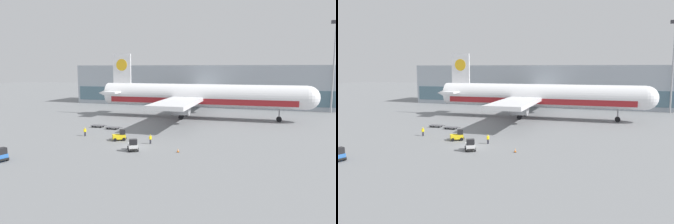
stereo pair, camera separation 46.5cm
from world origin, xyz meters
TOP-DOWN VIEW (x-y plane):
  - ground_plane at (0.00, 0.00)m, footprint 400.00×400.00m
  - terminal_building at (-2.95, 66.48)m, footprint 90.00×18.20m
  - light_mast at (38.43, 56.06)m, footprint 2.80×0.50m
  - airplane_main at (3.12, 33.77)m, footprint 58.09×48.20m
  - baggage_tug_foreground at (0.95, -2.48)m, footprint 2.50×2.81m
  - baggage_tug_far at (-4.42, 3.79)m, footprint 2.81×2.60m
  - baggage_dolly_lead at (-15.01, 14.33)m, footprint 3.73×1.61m
  - baggage_dolly_second at (-10.75, 13.27)m, footprint 3.73×1.61m
  - ground_crew_near at (1.90, 2.88)m, footprint 0.37×0.50m
  - ground_crew_far at (-12.60, 5.16)m, footprint 0.37×0.51m
  - traffic_cone_near at (8.08, -1.18)m, footprint 0.40×0.40m

SIDE VIEW (x-z plane):
  - ground_plane at x=0.00m, z-range 0.00..0.00m
  - traffic_cone_near at x=8.08m, z-range -0.01..0.63m
  - baggage_dolly_lead at x=-15.01m, z-range 0.15..0.63m
  - baggage_dolly_second at x=-10.75m, z-range 0.15..0.63m
  - baggage_tug_foreground at x=0.95m, z-range -0.12..1.88m
  - baggage_tug_far at x=-4.42m, z-range -0.12..1.88m
  - ground_crew_near at x=1.90m, z-range 0.13..1.79m
  - ground_crew_far at x=-12.60m, z-range 0.15..1.85m
  - airplane_main at x=3.12m, z-range -2.66..14.34m
  - terminal_building at x=-2.95m, z-range -0.01..13.99m
  - light_mast at x=38.43m, z-range 1.89..28.51m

